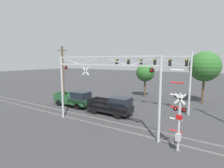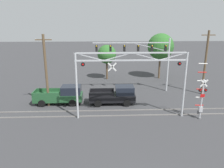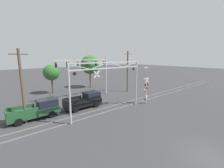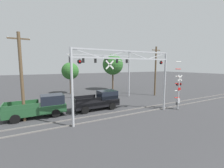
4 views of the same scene
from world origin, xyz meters
name	(u,v)px [view 2 (image 2 of 4)]	position (x,y,z in m)	size (l,w,h in m)	color
rail_track_near	(130,115)	(0.00, 12.36, 0.05)	(80.00, 0.08, 0.10)	gray
rail_track_far	(128,110)	(0.00, 13.79, 0.05)	(80.00, 0.08, 0.10)	gray
crossing_gantry	(131,72)	(-0.02, 12.07, 4.81)	(11.13, 0.26, 6.81)	#B7BABF
crossing_signal_mast	(201,99)	(7.04, 11.36, 2.13)	(1.17, 0.35, 5.82)	#B7BABF
traffic_signal_span	(146,54)	(3.16, 20.70, 5.36)	(10.52, 0.39, 7.48)	#B7BABF
pickup_truck_lead	(115,95)	(-1.36, 15.98, 1.08)	(5.48, 2.25, 2.21)	black
pickup_truck_following	(62,95)	(-7.83, 16.31, 1.08)	(5.75, 2.25, 2.21)	#23512D
utility_pole_left	(46,70)	(-9.28, 15.64, 4.31)	(1.80, 0.28, 8.33)	brown
utility_pole_right	(205,62)	(10.78, 19.13, 4.43)	(1.80, 0.28, 8.56)	brown
background_tree_beyond_span	(161,47)	(7.02, 28.01, 5.51)	(4.41, 4.41, 7.74)	brown
background_tree_far_left_verge	(107,54)	(-2.12, 27.82, 4.28)	(3.16, 3.16, 5.89)	brown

